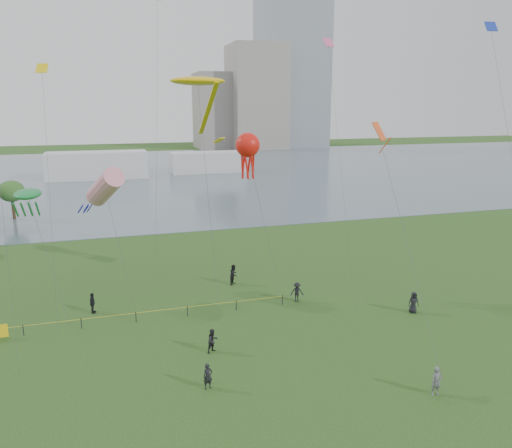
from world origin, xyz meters
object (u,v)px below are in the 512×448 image
object	(u,v)px
fence	(51,325)
kite_flyer	(437,381)
kite_octopus	(248,146)
kite_stingray	(198,82)

from	to	relation	value
fence	kite_flyer	size ratio (longest dim) A/B	13.79
fence	kite_octopus	distance (m)	21.16
kite_stingray	kite_flyer	bearing A→B (deg)	-77.58
fence	kite_flyer	xyz separation A→B (m)	(22.11, -15.18, 0.32)
fence	kite_flyer	distance (m)	26.82
kite_flyer	fence	bearing A→B (deg)	146.89
kite_flyer	kite_octopus	xyz separation A→B (m)	(-5.61, 19.96, 12.03)
kite_stingray	kite_octopus	distance (m)	6.91
kite_octopus	kite_flyer	bearing A→B (deg)	-94.67
kite_octopus	kite_stingray	bearing A→B (deg)	129.51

